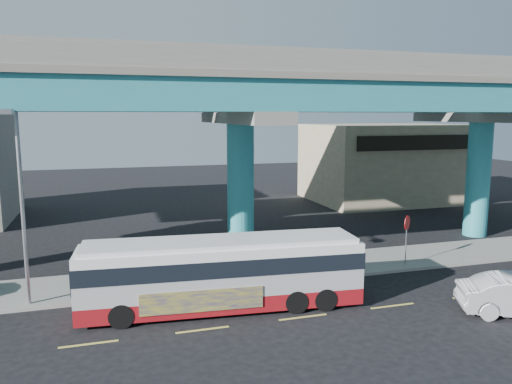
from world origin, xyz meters
name	(u,v)px	position (x,y,z in m)	size (l,w,h in m)	color
ground	(300,314)	(0.00, 0.00, 0.00)	(120.00, 120.00, 0.00)	black
sidewalk	(259,272)	(0.00, 5.50, 0.07)	(70.00, 4.00, 0.15)	gray
lane_markings	(303,317)	(0.00, -0.30, 0.01)	(58.00, 0.12, 0.01)	#D8C64C
viaduct	(240,91)	(0.00, 9.11, 9.14)	(52.00, 12.40, 11.70)	teal
building_beige	(388,162)	(18.00, 22.98, 3.51)	(14.00, 10.23, 7.00)	tan
transit_bus	(222,271)	(-2.82, 1.49, 1.60)	(11.53, 3.40, 2.92)	maroon
street_lamp	(18,180)	(-10.43, 3.43, 5.38)	(0.50, 2.62, 8.09)	gray
stop_sign	(407,229)	(7.56, 4.18, 2.04)	(0.65, 0.49, 2.61)	gray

